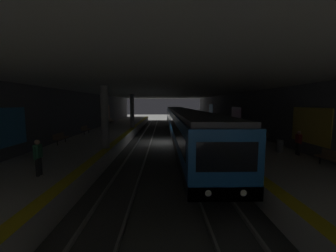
{
  "coord_description": "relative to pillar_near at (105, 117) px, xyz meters",
  "views": [
    {
      "loc": [
        -23.06,
        0.1,
        4.32
      ],
      "look_at": [
        6.33,
        -0.59,
        1.16
      ],
      "focal_mm": 22.3,
      "sensor_mm": 36.0,
      "label": 1
    }
  ],
  "objects": [
    {
      "name": "ground_plane",
      "position": [
        7.76,
        -4.35,
        -3.33
      ],
      "size": [
        120.0,
        120.0,
        0.0
      ],
      "primitive_type": "plane",
      "color": "#42423F"
    },
    {
      "name": "track_left",
      "position": [
        7.76,
        -6.55,
        -3.25
      ],
      "size": [
        60.0,
        1.53,
        0.16
      ],
      "color": "gray",
      "rests_on": "ground"
    },
    {
      "name": "track_right",
      "position": [
        7.76,
        -2.15,
        -3.25
      ],
      "size": [
        60.0,
        1.53,
        0.16
      ],
      "color": "gray",
      "rests_on": "ground"
    },
    {
      "name": "platform_left",
      "position": [
        7.76,
        -10.9,
        -2.8
      ],
      "size": [
        60.0,
        5.3,
        1.06
      ],
      "color": "beige",
      "rests_on": "ground"
    },
    {
      "name": "platform_right",
      "position": [
        7.76,
        2.2,
        -2.8
      ],
      "size": [
        60.0,
        5.3,
        1.06
      ],
      "color": "beige",
      "rests_on": "ground"
    },
    {
      "name": "wall_left",
      "position": [
        7.79,
        -13.8,
        -0.52
      ],
      "size": [
        60.0,
        0.56,
        5.6
      ],
      "color": "#56565B",
      "rests_on": "ground"
    },
    {
      "name": "wall_right",
      "position": [
        7.75,
        5.1,
        -0.52
      ],
      "size": [
        60.0,
        0.56,
        5.6
      ],
      "color": "#56565B",
      "rests_on": "ground"
    },
    {
      "name": "ceiling_slab",
      "position": [
        7.76,
        -4.35,
        2.47
      ],
      "size": [
        60.0,
        19.4,
        0.4
      ],
      "color": "beige",
      "rests_on": "wall_left"
    },
    {
      "name": "pillar_near",
      "position": [
        0.0,
        0.0,
        0.0
      ],
      "size": [
        0.56,
        0.56,
        4.55
      ],
      "color": "gray",
      "rests_on": "platform_right"
    },
    {
      "name": "pillar_far",
      "position": [
        13.46,
        0.0,
        0.0
      ],
      "size": [
        0.56,
        0.56,
        4.55
      ],
      "color": "gray",
      "rests_on": "platform_right"
    },
    {
      "name": "metro_train",
      "position": [
        11.24,
        -6.55,
        -1.3
      ],
      "size": [
        38.52,
        2.83,
        3.49
      ],
      "color": "#19569E",
      "rests_on": "track_left"
    },
    {
      "name": "bench_left_near",
      "position": [
        -5.08,
        -12.88,
        -1.75
      ],
      "size": [
        1.7,
        0.47,
        0.86
      ],
      "color": "#262628",
      "rests_on": "platform_left"
    },
    {
      "name": "bench_left_mid",
      "position": [
        2.6,
        -12.88,
        -1.75
      ],
      "size": [
        1.7,
        0.47,
        0.86
      ],
      "color": "#262628",
      "rests_on": "platform_left"
    },
    {
      "name": "bench_left_far",
      "position": [
        18.7,
        -12.88,
        -1.75
      ],
      "size": [
        1.7,
        0.47,
        0.86
      ],
      "color": "#262628",
      "rests_on": "platform_left"
    },
    {
      "name": "bench_right_near",
      "position": [
        1.76,
        4.18,
        -1.75
      ],
      "size": [
        1.7,
        0.47,
        0.86
      ],
      "color": "#262628",
      "rests_on": "platform_right"
    },
    {
      "name": "bench_right_mid",
      "position": [
        7.38,
        4.18,
        -1.75
      ],
      "size": [
        1.7,
        0.47,
        0.86
      ],
      "color": "#262628",
      "rests_on": "platform_right"
    },
    {
      "name": "bench_right_far",
      "position": [
        18.74,
        4.18,
        -1.75
      ],
      "size": [
        1.7,
        0.47,
        0.86
      ],
      "color": "#262628",
      "rests_on": "platform_right"
    },
    {
      "name": "person_waiting_near",
      "position": [
        -2.4,
        -12.88,
        -1.44
      ],
      "size": [
        0.6,
        0.22,
        1.55
      ],
      "color": "black",
      "rests_on": "platform_left"
    },
    {
      "name": "person_walking_mid",
      "position": [
        -5.92,
        1.42,
        -1.37
      ],
      "size": [
        0.6,
        0.23,
        1.66
      ],
      "color": "#272727",
      "rests_on": "platform_right"
    },
    {
      "name": "person_standing_far",
      "position": [
        2.98,
        0.81,
        -1.45
      ],
      "size": [
        0.6,
        0.22,
        1.53
      ],
      "color": "#444444",
      "rests_on": "platform_right"
    },
    {
      "name": "suitcase_rolling",
      "position": [
        10.11,
        -11.3,
        -1.94
      ],
      "size": [
        0.42,
        0.22,
        0.97
      ],
      "color": "maroon",
      "rests_on": "platform_left"
    },
    {
      "name": "trash_bin",
      "position": [
        -1.61,
        -12.15,
        -1.85
      ],
      "size": [
        0.44,
        0.44,
        0.85
      ],
      "color": "#595B5E",
      "rests_on": "platform_left"
    }
  ]
}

